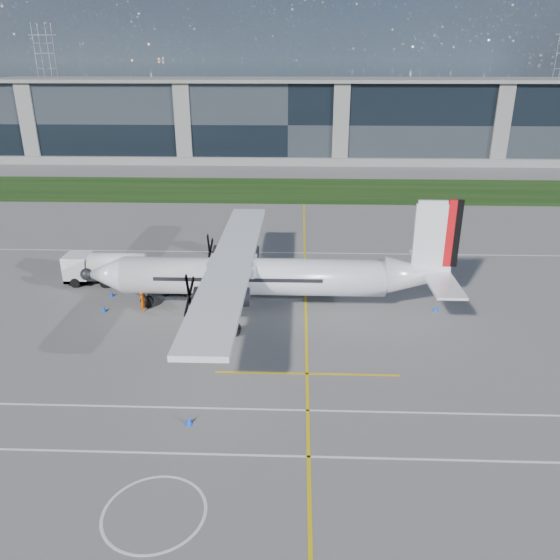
{
  "coord_description": "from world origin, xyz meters",
  "views": [
    {
      "loc": [
        2.34,
        -36.63,
        18.93
      ],
      "look_at": [
        0.95,
        1.96,
        3.35
      ],
      "focal_mm": 35.0,
      "sensor_mm": 36.0,
      "label": 1
    }
  ],
  "objects_px": {
    "pylon_west": "(48,73)",
    "fuel_tanker_truck": "(100,268)",
    "ground_crew_person": "(143,300)",
    "safety_cone_portwing": "(189,420)",
    "safety_cone_nose_stbd": "(111,293)",
    "baggage_tug": "(178,283)",
    "safety_cone_tail": "(436,308)",
    "safety_cone_nose_port": "(104,309)",
    "turboprop_aircraft": "(267,256)"
  },
  "relations": [
    {
      "from": "baggage_tug",
      "to": "safety_cone_nose_stbd",
      "type": "distance_m",
      "value": 5.76
    },
    {
      "from": "ground_crew_person",
      "to": "pylon_west",
      "type": "bearing_deg",
      "value": 20.1
    },
    {
      "from": "ground_crew_person",
      "to": "safety_cone_portwing",
      "type": "xyz_separation_m",
      "value": [
        6.52,
        -14.63,
        -0.74
      ]
    },
    {
      "from": "baggage_tug",
      "to": "safety_cone_nose_port",
      "type": "xyz_separation_m",
      "value": [
        -5.23,
        -4.09,
        -0.68
      ]
    },
    {
      "from": "pylon_west",
      "to": "fuel_tanker_truck",
      "type": "height_order",
      "value": "pylon_west"
    },
    {
      "from": "turboprop_aircraft",
      "to": "safety_cone_tail",
      "type": "relative_size",
      "value": 61.66
    },
    {
      "from": "safety_cone_portwing",
      "to": "safety_cone_nose_stbd",
      "type": "distance_m",
      "value": 20.21
    },
    {
      "from": "safety_cone_portwing",
      "to": "pylon_west",
      "type": "bearing_deg",
      "value": 115.29
    },
    {
      "from": "fuel_tanker_truck",
      "to": "ground_crew_person",
      "type": "distance_m",
      "value": 7.97
    },
    {
      "from": "fuel_tanker_truck",
      "to": "ground_crew_person",
      "type": "relative_size",
      "value": 3.9
    },
    {
      "from": "turboprop_aircraft",
      "to": "safety_cone_nose_stbd",
      "type": "distance_m",
      "value": 14.45
    },
    {
      "from": "turboprop_aircraft",
      "to": "fuel_tanker_truck",
      "type": "height_order",
      "value": "turboprop_aircraft"
    },
    {
      "from": "pylon_west",
      "to": "turboprop_aircraft",
      "type": "xyz_separation_m",
      "value": [
        79.85,
        -146.16,
        -10.38
      ]
    },
    {
      "from": "pylon_west",
      "to": "safety_cone_tail",
      "type": "relative_size",
      "value": 60.0
    },
    {
      "from": "fuel_tanker_truck",
      "to": "baggage_tug",
      "type": "height_order",
      "value": "fuel_tanker_truck"
    },
    {
      "from": "fuel_tanker_truck",
      "to": "safety_cone_portwing",
      "type": "height_order",
      "value": "fuel_tanker_truck"
    },
    {
      "from": "safety_cone_tail",
      "to": "safety_cone_portwing",
      "type": "bearing_deg",
      "value": -138.01
    },
    {
      "from": "turboprop_aircraft",
      "to": "safety_cone_nose_port",
      "type": "height_order",
      "value": "turboprop_aircraft"
    },
    {
      "from": "safety_cone_nose_port",
      "to": "turboprop_aircraft",
      "type": "bearing_deg",
      "value": 4.05
    },
    {
      "from": "pylon_west",
      "to": "safety_cone_nose_stbd",
      "type": "xyz_separation_m",
      "value": [
        66.24,
        -144.0,
        -14.75
      ]
    },
    {
      "from": "safety_cone_nose_port",
      "to": "baggage_tug",
      "type": "bearing_deg",
      "value": 38.02
    },
    {
      "from": "turboprop_aircraft",
      "to": "fuel_tanker_truck",
      "type": "xyz_separation_m",
      "value": [
        -15.44,
        5.1,
        -3.17
      ]
    },
    {
      "from": "fuel_tanker_truck",
      "to": "safety_cone_portwing",
      "type": "xyz_separation_m",
      "value": [
        11.92,
        -20.46,
        -1.2
      ]
    },
    {
      "from": "pylon_west",
      "to": "ground_crew_person",
      "type": "relative_size",
      "value": 15.12
    },
    {
      "from": "fuel_tanker_truck",
      "to": "ground_crew_person",
      "type": "xyz_separation_m",
      "value": [
        5.4,
        -5.84,
        -0.46
      ]
    },
    {
      "from": "baggage_tug",
      "to": "safety_cone_nose_port",
      "type": "distance_m",
      "value": 6.68
    },
    {
      "from": "ground_crew_person",
      "to": "safety_cone_nose_stbd",
      "type": "relative_size",
      "value": 3.97
    },
    {
      "from": "fuel_tanker_truck",
      "to": "turboprop_aircraft",
      "type": "bearing_deg",
      "value": -18.28
    },
    {
      "from": "safety_cone_nose_port",
      "to": "safety_cone_portwing",
      "type": "bearing_deg",
      "value": -56.1
    },
    {
      "from": "safety_cone_tail",
      "to": "baggage_tug",
      "type": "bearing_deg",
      "value": 172.06
    },
    {
      "from": "safety_cone_nose_stbd",
      "to": "safety_cone_nose_port",
      "type": "xyz_separation_m",
      "value": [
        0.4,
        -3.09,
        0.0
      ]
    },
    {
      "from": "turboprop_aircraft",
      "to": "fuel_tanker_truck",
      "type": "distance_m",
      "value": 16.57
    },
    {
      "from": "fuel_tanker_truck",
      "to": "safety_cone_portwing",
      "type": "relative_size",
      "value": 15.47
    },
    {
      "from": "turboprop_aircraft",
      "to": "baggage_tug",
      "type": "bearing_deg",
      "value": 158.4
    },
    {
      "from": "pylon_west",
      "to": "safety_cone_nose_stbd",
      "type": "distance_m",
      "value": 159.19
    },
    {
      "from": "ground_crew_person",
      "to": "safety_cone_tail",
      "type": "xyz_separation_m",
      "value": [
        23.74,
        0.87,
        -0.74
      ]
    },
    {
      "from": "turboprop_aircraft",
      "to": "safety_cone_tail",
      "type": "distance_m",
      "value": 14.39
    },
    {
      "from": "safety_cone_nose_stbd",
      "to": "turboprop_aircraft",
      "type": "bearing_deg",
      "value": -8.98
    },
    {
      "from": "safety_cone_nose_stbd",
      "to": "ground_crew_person",
      "type": "bearing_deg",
      "value": -38.99
    },
    {
      "from": "turboprop_aircraft",
      "to": "safety_cone_tail",
      "type": "height_order",
      "value": "turboprop_aircraft"
    },
    {
      "from": "turboprop_aircraft",
      "to": "safety_cone_portwing",
      "type": "bearing_deg",
      "value": -102.88
    },
    {
      "from": "safety_cone_nose_stbd",
      "to": "safety_cone_nose_port",
      "type": "height_order",
      "value": "same"
    },
    {
      "from": "pylon_west",
      "to": "ground_crew_person",
      "type": "xyz_separation_m",
      "value": [
        69.81,
        -146.89,
        -14.01
      ]
    },
    {
      "from": "pylon_west",
      "to": "ground_crew_person",
      "type": "bearing_deg",
      "value": -64.58
    },
    {
      "from": "pylon_west",
      "to": "safety_cone_nose_port",
      "type": "distance_m",
      "value": 162.15
    },
    {
      "from": "baggage_tug",
      "to": "turboprop_aircraft",
      "type": "bearing_deg",
      "value": -21.6
    },
    {
      "from": "ground_crew_person",
      "to": "safety_cone_nose_stbd",
      "type": "bearing_deg",
      "value": 45.69
    },
    {
      "from": "safety_cone_tail",
      "to": "safety_cone_nose_stbd",
      "type": "bearing_deg",
      "value": 175.78
    },
    {
      "from": "pylon_west",
      "to": "safety_cone_tail",
      "type": "height_order",
      "value": "pylon_west"
    },
    {
      "from": "safety_cone_portwing",
      "to": "safety_cone_nose_stbd",
      "type": "height_order",
      "value": "same"
    }
  ]
}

